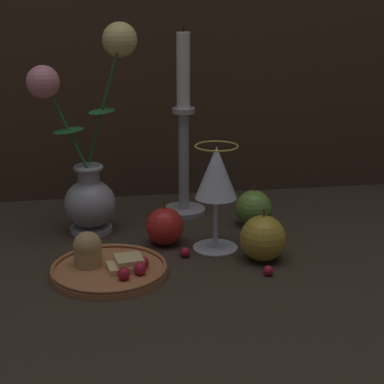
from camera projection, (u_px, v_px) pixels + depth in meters
ground_plane at (144, 250)px, 1.12m from camera, size 2.40×2.40×0.00m
vase at (89, 159)px, 1.16m from camera, size 0.19×0.10×0.38m
plate_with_pastries at (106, 265)px, 1.02m from camera, size 0.19×0.19×0.07m
wine_glass at (216, 177)px, 1.08m from camera, size 0.08×0.08×0.18m
candlestick at (184, 142)px, 1.25m from camera, size 0.09×0.09×0.37m
apple_beside_vase at (254, 208)px, 1.22m from camera, size 0.07×0.07×0.08m
apple_near_glass at (263, 238)px, 1.06m from camera, size 0.08×0.08×0.09m
apple_at_table_edge at (165, 226)px, 1.13m from camera, size 0.07×0.07×0.08m
berry_near_plate at (268, 271)px, 1.01m from camera, size 0.02×0.02×0.02m
berry_front_center at (185, 252)px, 1.08m from camera, size 0.02×0.02×0.02m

